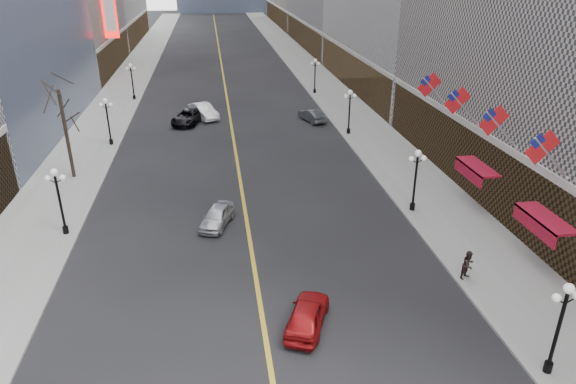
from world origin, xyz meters
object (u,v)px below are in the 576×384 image
object	(u,v)px
streetlamp_east_3	(315,72)
car_nb_far	(188,117)
streetlamp_west_1	(59,195)
streetlamp_east_1	(416,174)
car_sb_mid	(307,315)
streetlamp_east_2	(350,107)
car_nb_near	(217,216)
streetlamp_east_0	(561,320)
car_nb_mid	(204,111)
streetlamp_west_2	(107,117)
streetlamp_west_3	(132,78)
car_sb_far	(312,115)

from	to	relation	value
streetlamp_east_3	car_nb_far	size ratio (longest dim) A/B	0.83
streetlamp_west_1	streetlamp_east_3	bearing A→B (deg)	56.75
streetlamp_east_1	car_sb_mid	world-z (taller)	streetlamp_east_1
streetlamp_east_2	streetlamp_west_1	world-z (taller)	same
car_nb_near	streetlamp_east_1	bearing A→B (deg)	20.62
streetlamp_east_0	streetlamp_west_1	size ratio (longest dim) A/B	1.00
streetlamp_east_3	car_nb_mid	distance (m)	17.74
streetlamp_east_1	car_nb_near	bearing A→B (deg)	-179.92
streetlamp_west_2	streetlamp_west_3	size ratio (longest dim) A/B	1.00
streetlamp_west_3	streetlamp_west_2	bearing A→B (deg)	-90.00
streetlamp_west_3	car_nb_far	size ratio (longest dim) A/B	0.83
streetlamp_east_2	streetlamp_east_3	size ratio (longest dim) A/B	1.00
streetlamp_east_0	streetlamp_east_3	bearing A→B (deg)	90.00
streetlamp_east_3	car_nb_far	xyz separation A→B (m)	(-16.41, -11.50, -2.15)
streetlamp_east_3	car_nb_mid	size ratio (longest dim) A/B	0.90
streetlamp_east_3	streetlamp_west_2	bearing A→B (deg)	-142.67
streetlamp_west_1	car_nb_far	distance (m)	25.62
streetlamp_east_2	car_nb_near	world-z (taller)	streetlamp_east_2
car_nb_far	car_sb_mid	xyz separation A→B (m)	(6.72, -35.84, -0.05)
streetlamp_west_2	car_nb_far	xyz separation A→B (m)	(7.19, 6.50, -2.15)
car_nb_near	car_sb_far	world-z (taller)	car_sb_far
streetlamp_east_1	car_nb_near	xyz separation A→B (m)	(-13.80, -0.02, -2.23)
streetlamp_east_3	car_nb_near	bearing A→B (deg)	-110.96
streetlamp_east_1	streetlamp_east_3	distance (m)	36.00
streetlamp_east_0	streetlamp_east_1	bearing A→B (deg)	90.00
car_nb_mid	car_nb_far	distance (m)	2.49
streetlamp_east_2	streetlamp_east_3	world-z (taller)	same
streetlamp_east_0	car_nb_near	size ratio (longest dim) A/B	1.15
streetlamp_west_1	streetlamp_west_3	bearing A→B (deg)	90.00
streetlamp_east_2	streetlamp_east_0	bearing A→B (deg)	-90.00
streetlamp_west_1	streetlamp_west_2	xyz separation A→B (m)	(0.00, 18.00, 0.00)
streetlamp_west_1	car_nb_far	size ratio (longest dim) A/B	0.83
streetlamp_west_3	car_nb_mid	size ratio (longest dim) A/B	0.90
streetlamp_west_3	streetlamp_east_1	bearing A→B (deg)	-56.75
car_nb_far	streetlamp_west_2	bearing A→B (deg)	-119.33
streetlamp_east_1	streetlamp_east_2	size ratio (longest dim) A/B	1.00
streetlamp_east_1	car_nb_mid	size ratio (longest dim) A/B	0.90
streetlamp_west_3	streetlamp_east_3	bearing A→B (deg)	0.00
streetlamp_west_2	car_nb_near	xyz separation A→B (m)	(9.80, -18.02, -2.23)
streetlamp_east_3	car_nb_mid	world-z (taller)	streetlamp_east_3
car_sb_far	streetlamp_west_1	bearing A→B (deg)	29.91
streetlamp_west_2	car_sb_far	size ratio (longest dim) A/B	1.09
streetlamp_west_3	car_nb_mid	distance (m)	13.27
streetlamp_east_1	car_nb_near	distance (m)	13.98
streetlamp_west_3	streetlamp_east_2	bearing A→B (deg)	-37.33
streetlamp_west_3	car_nb_far	bearing A→B (deg)	-57.99
car_nb_mid	streetlamp_east_2	bearing A→B (deg)	-53.50
streetlamp_west_2	streetlamp_east_1	bearing A→B (deg)	-37.33
streetlamp_east_0	car_nb_far	distance (m)	43.75
streetlamp_east_1	car_nb_mid	world-z (taller)	streetlamp_east_1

